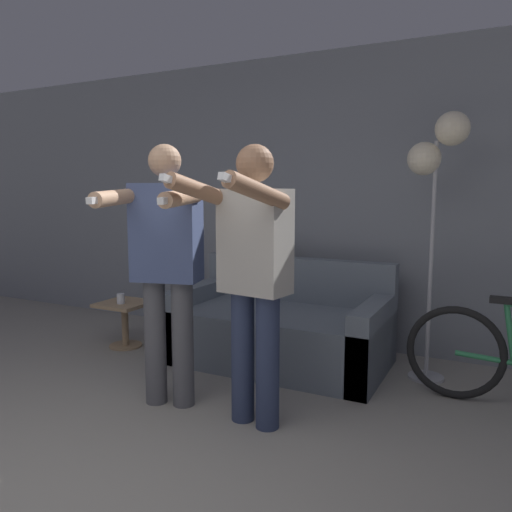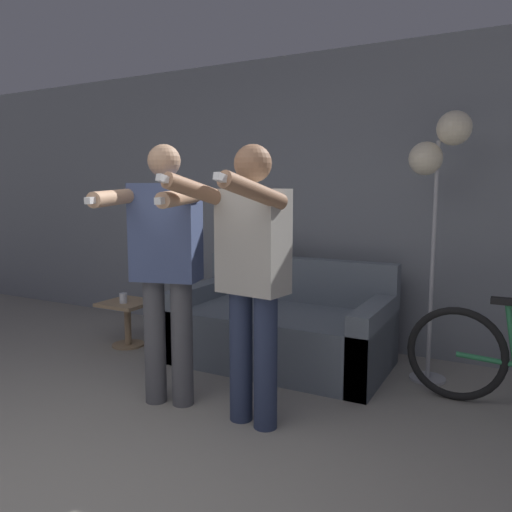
{
  "view_description": "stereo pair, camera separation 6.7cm",
  "coord_description": "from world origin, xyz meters",
  "px_view_note": "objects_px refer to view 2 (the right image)",
  "views": [
    {
      "loc": [
        1.63,
        -1.08,
        1.4
      ],
      "look_at": [
        0.07,
        1.99,
        0.94
      ],
      "focal_mm": 35.0,
      "sensor_mm": 36.0,
      "label": 1
    },
    {
      "loc": [
        1.69,
        -1.05,
        1.4
      ],
      "look_at": [
        0.07,
        1.99,
        0.94
      ],
      "focal_mm": 35.0,
      "sensor_mm": 36.0,
      "label": 2
    }
  ],
  "objects_px": {
    "floor_lamp": "(439,161)",
    "cat": "(270,249)",
    "person_left": "(165,258)",
    "person_right": "(251,267)",
    "couch": "(281,329)",
    "side_table": "(127,314)",
    "cup": "(123,298)"
  },
  "relations": [
    {
      "from": "person_right",
      "to": "cup",
      "type": "relative_size",
      "value": 18.58
    },
    {
      "from": "side_table",
      "to": "person_left",
      "type": "bearing_deg",
      "value": -37.0
    },
    {
      "from": "couch",
      "to": "side_table",
      "type": "height_order",
      "value": "couch"
    },
    {
      "from": "couch",
      "to": "side_table",
      "type": "distance_m",
      "value": 1.43
    },
    {
      "from": "person_right",
      "to": "side_table",
      "type": "relative_size",
      "value": 3.99
    },
    {
      "from": "cup",
      "to": "person_left",
      "type": "bearing_deg",
      "value": -35.28
    },
    {
      "from": "couch",
      "to": "person_left",
      "type": "distance_m",
      "value": 1.33
    },
    {
      "from": "cat",
      "to": "side_table",
      "type": "xyz_separation_m",
      "value": [
        -1.12,
        -0.63,
        -0.59
      ]
    },
    {
      "from": "couch",
      "to": "person_left",
      "type": "height_order",
      "value": "person_left"
    },
    {
      "from": "person_right",
      "to": "side_table",
      "type": "height_order",
      "value": "person_right"
    },
    {
      "from": "person_right",
      "to": "person_left",
      "type": "bearing_deg",
      "value": -172.11
    },
    {
      "from": "person_right",
      "to": "cat",
      "type": "height_order",
      "value": "person_right"
    },
    {
      "from": "person_right",
      "to": "floor_lamp",
      "type": "relative_size",
      "value": 0.85
    },
    {
      "from": "couch",
      "to": "floor_lamp",
      "type": "height_order",
      "value": "floor_lamp"
    },
    {
      "from": "couch",
      "to": "cat",
      "type": "bearing_deg",
      "value": 128.12
    },
    {
      "from": "person_right",
      "to": "side_table",
      "type": "bearing_deg",
      "value": 162.23
    },
    {
      "from": "cat",
      "to": "side_table",
      "type": "height_order",
      "value": "cat"
    },
    {
      "from": "floor_lamp",
      "to": "person_right",
      "type": "bearing_deg",
      "value": -123.67
    },
    {
      "from": "person_left",
      "to": "cup",
      "type": "height_order",
      "value": "person_left"
    },
    {
      "from": "cat",
      "to": "cup",
      "type": "height_order",
      "value": "cat"
    },
    {
      "from": "cat",
      "to": "cup",
      "type": "xyz_separation_m",
      "value": [
        -1.1,
        -0.69,
        -0.43
      ]
    },
    {
      "from": "person_left",
      "to": "cat",
      "type": "bearing_deg",
      "value": 74.41
    },
    {
      "from": "person_left",
      "to": "floor_lamp",
      "type": "bearing_deg",
      "value": 25.89
    },
    {
      "from": "floor_lamp",
      "to": "cat",
      "type": "bearing_deg",
      "value": 171.46
    },
    {
      "from": "side_table",
      "to": "cup",
      "type": "height_order",
      "value": "cup"
    },
    {
      "from": "person_right",
      "to": "side_table",
      "type": "distance_m",
      "value": 2.02
    },
    {
      "from": "couch",
      "to": "person_right",
      "type": "relative_size",
      "value": 1.03
    },
    {
      "from": "floor_lamp",
      "to": "side_table",
      "type": "distance_m",
      "value": 2.89
    },
    {
      "from": "couch",
      "to": "cat",
      "type": "height_order",
      "value": "cat"
    },
    {
      "from": "person_left",
      "to": "person_right",
      "type": "xyz_separation_m",
      "value": [
        0.62,
        -0.0,
        -0.01
      ]
    },
    {
      "from": "person_left",
      "to": "person_right",
      "type": "height_order",
      "value": "person_left"
    },
    {
      "from": "couch",
      "to": "cup",
      "type": "xyz_separation_m",
      "value": [
        -1.39,
        -0.33,
        0.18
      ]
    }
  ]
}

